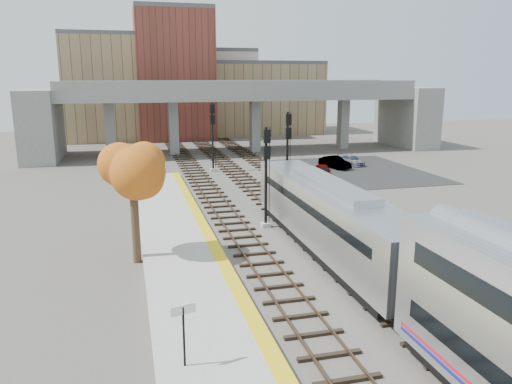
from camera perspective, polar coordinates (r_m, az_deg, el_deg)
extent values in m
plane|color=#47423D|center=(25.36, 10.11, -10.59)|extent=(160.00, 160.00, 0.00)
cube|color=#9E9E99|center=(23.40, -6.64, -12.10)|extent=(4.50, 60.00, 0.35)
cube|color=yellow|center=(23.62, -1.99, -11.28)|extent=(0.70, 60.00, 0.01)
cube|color=black|center=(35.63, -3.00, -3.25)|extent=(2.50, 95.00, 0.14)
cube|color=brown|center=(35.47, -4.14, -3.16)|extent=(0.07, 95.00, 0.14)
cube|color=brown|center=(35.74, -1.87, -3.00)|extent=(0.07, 95.00, 0.14)
cube|color=black|center=(36.66, 3.45, -2.79)|extent=(2.50, 95.00, 0.14)
cube|color=brown|center=(36.42, 2.38, -2.70)|extent=(0.07, 95.00, 0.14)
cube|color=brown|center=(36.85, 4.51, -2.54)|extent=(0.07, 95.00, 0.14)
cube|color=black|center=(38.05, 9.20, -2.34)|extent=(2.50, 95.00, 0.14)
cube|color=brown|center=(37.74, 8.20, -2.26)|extent=(0.07, 95.00, 0.14)
cube|color=brown|center=(38.30, 10.19, -2.10)|extent=(0.07, 95.00, 0.14)
cube|color=slate|center=(67.72, -1.80, 11.14)|extent=(46.00, 10.00, 1.50)
cube|color=slate|center=(63.02, -0.82, 12.13)|extent=(46.00, 0.20, 1.00)
cube|color=slate|center=(72.38, -2.67, 12.25)|extent=(46.00, 0.20, 1.00)
cube|color=slate|center=(66.36, -16.34, 6.90)|extent=(1.20, 1.60, 7.00)
cube|color=slate|center=(66.60, -9.41, 7.27)|extent=(1.20, 1.60, 7.00)
cube|color=slate|center=(68.47, -0.13, 7.61)|extent=(1.20, 1.60, 7.00)
cube|color=slate|center=(72.79, 9.93, 7.74)|extent=(1.20, 1.60, 7.00)
cube|color=slate|center=(67.02, -23.28, 7.07)|extent=(4.00, 12.00, 8.50)
cube|color=slate|center=(77.38, 16.78, 8.25)|extent=(4.00, 12.00, 8.50)
cube|color=#9A8259|center=(86.03, -14.85, 11.31)|extent=(18.00, 14.00, 16.00)
cube|color=#4C4C4F|center=(86.22, -15.19, 16.83)|extent=(18.00, 14.00, 0.60)
cube|color=beige|center=(92.12, -5.92, 11.15)|extent=(16.00, 16.00, 14.00)
cube|color=#4C4C4F|center=(92.16, -6.04, 15.68)|extent=(16.00, 16.00, 0.60)
cube|color=brown|center=(83.38, -9.30, 12.91)|extent=(12.00, 10.00, 20.00)
cube|color=#4C4C4F|center=(84.00, -9.57, 19.94)|extent=(12.00, 10.00, 0.60)
cube|color=#9A8259|center=(92.26, 0.54, 10.59)|extent=(20.00, 14.00, 12.00)
cube|color=#4C4C4F|center=(92.20, 0.55, 14.51)|extent=(20.00, 14.00, 0.60)
cube|color=black|center=(55.48, 11.34, 2.41)|extent=(14.00, 18.00, 0.04)
cube|color=#A8AAB2|center=(28.91, 8.34, -2.59)|extent=(3.00, 19.00, 3.20)
cube|color=black|center=(37.48, 2.75, 2.11)|extent=(2.20, 0.06, 1.10)
cube|color=black|center=(28.75, 8.38, -1.44)|extent=(3.02, 16.15, 0.50)
cube|color=black|center=(29.46, 8.22, -6.05)|extent=(2.70, 17.10, 0.50)
cube|color=#A8AAB2|center=(28.47, 8.46, 0.90)|extent=(1.60, 9.50, 0.40)
cube|color=#9E9E99|center=(34.25, 1.11, -3.77)|extent=(0.60, 0.60, 0.30)
cylinder|color=black|center=(33.45, 1.13, 1.59)|extent=(0.20, 0.20, 6.84)
cube|color=black|center=(32.76, 1.27, 6.37)|extent=(0.44, 0.18, 0.88)
cube|color=black|center=(32.90, 1.26, 4.51)|extent=(0.44, 0.18, 0.88)
cube|color=#9E9E99|center=(42.77, 3.52, -0.35)|extent=(0.60, 0.60, 0.30)
cylinder|color=black|center=(42.10, 3.59, 4.23)|extent=(0.21, 0.21, 7.22)
cube|color=black|center=(41.50, 3.76, 8.25)|extent=(0.46, 0.18, 0.93)
cube|color=black|center=(41.61, 3.73, 6.70)|extent=(0.46, 0.18, 0.93)
cube|color=#9E9E99|center=(54.36, -4.91, 2.54)|extent=(0.60, 0.60, 0.30)
cylinder|color=black|center=(53.83, -4.98, 6.23)|extent=(0.21, 0.21, 7.35)
cube|color=black|center=(53.30, -5.00, 9.44)|extent=(0.47, 0.18, 0.94)
cube|color=black|center=(53.39, -4.98, 8.21)|extent=(0.47, 0.18, 0.94)
cylinder|color=black|center=(17.86, -8.24, -16.05)|extent=(0.08, 0.08, 2.20)
cube|color=white|center=(17.39, -8.35, -13.17)|extent=(0.88, 0.28, 0.35)
cylinder|color=#382619|center=(28.04, -13.66, -2.97)|extent=(0.44, 0.44, 5.03)
ellipsoid|color=#D45F1C|center=(27.40, -13.98, 2.82)|extent=(3.60, 3.60, 3.59)
imported|color=#99999E|center=(50.91, 7.65, 2.38)|extent=(2.53, 4.17, 1.33)
imported|color=#99999E|center=(56.36, 9.00, 3.37)|extent=(2.69, 4.28, 1.33)
imported|color=#99999E|center=(58.81, 10.87, 3.59)|extent=(2.38, 4.04, 1.10)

